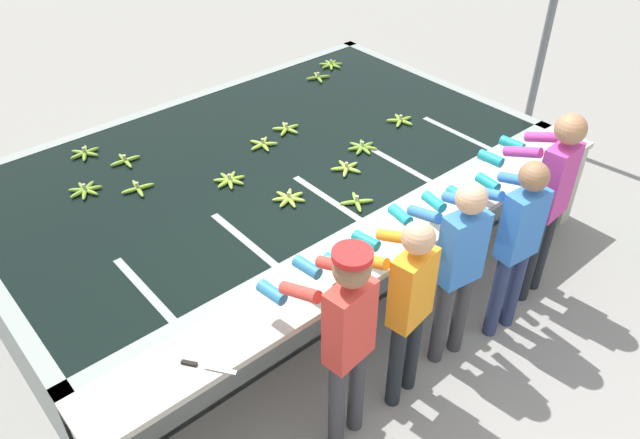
% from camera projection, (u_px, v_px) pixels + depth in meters
% --- Properties ---
extents(ground_plane, '(80.00, 80.00, 0.00)m').
position_uv_depth(ground_plane, '(404.00, 340.00, 5.08)').
color(ground_plane, gray).
rests_on(ground_plane, ground).
extents(wash_tank, '(4.98, 2.90, 0.91)m').
position_uv_depth(wash_tank, '(263.00, 195.00, 5.95)').
color(wash_tank, gray).
rests_on(wash_tank, ground).
extents(work_ledge, '(4.98, 0.45, 0.91)m').
position_uv_depth(work_ledge, '(389.00, 266.00, 4.82)').
color(work_ledge, '#B7B2A3').
rests_on(work_ledge, ground).
extents(worker_0, '(0.46, 0.74, 1.67)m').
position_uv_depth(worker_0, '(345.00, 332.00, 3.79)').
color(worker_0, '#38383D').
rests_on(worker_0, ground).
extents(worker_1, '(0.47, 0.73, 1.59)m').
position_uv_depth(worker_1, '(406.00, 299.00, 4.12)').
color(worker_1, '#1E2328').
rests_on(worker_1, ground).
extents(worker_2, '(0.47, 0.73, 1.61)m').
position_uv_depth(worker_2, '(457.00, 259.00, 4.42)').
color(worker_2, '#38383D').
rests_on(worker_2, ground).
extents(worker_3, '(0.46, 0.73, 1.61)m').
position_uv_depth(worker_3, '(515.00, 235.00, 4.65)').
color(worker_3, navy).
rests_on(worker_3, ground).
extents(worker_4, '(0.44, 0.73, 1.75)m').
position_uv_depth(worker_4, '(549.00, 192.00, 4.92)').
color(worker_4, '#1E2328').
rests_on(worker_4, ground).
extents(banana_bunch_floating_0, '(0.27, 0.28, 0.08)m').
position_uv_depth(banana_bunch_floating_0, '(263.00, 144.00, 5.78)').
color(banana_bunch_floating_0, '#93BC3D').
rests_on(banana_bunch_floating_0, wash_tank).
extents(banana_bunch_floating_1, '(0.28, 0.28, 0.08)m').
position_uv_depth(banana_bunch_floating_1, '(85.00, 190.00, 5.18)').
color(banana_bunch_floating_1, '#75A333').
rests_on(banana_bunch_floating_1, wash_tank).
extents(banana_bunch_floating_2, '(0.28, 0.27, 0.08)m').
position_uv_depth(banana_bunch_floating_2, '(85.00, 153.00, 5.65)').
color(banana_bunch_floating_2, '#75A333').
rests_on(banana_bunch_floating_2, wash_tank).
extents(banana_bunch_floating_3, '(0.27, 0.28, 0.08)m').
position_uv_depth(banana_bunch_floating_3, '(362.00, 147.00, 5.73)').
color(banana_bunch_floating_3, '#75A333').
rests_on(banana_bunch_floating_3, wash_tank).
extents(banana_bunch_floating_4, '(0.27, 0.28, 0.08)m').
position_uv_depth(banana_bunch_floating_4, '(400.00, 120.00, 6.15)').
color(banana_bunch_floating_4, '#8CB738').
rests_on(banana_bunch_floating_4, wash_tank).
extents(banana_bunch_floating_5, '(0.27, 0.28, 0.08)m').
position_uv_depth(banana_bunch_floating_5, '(286.00, 129.00, 6.01)').
color(banana_bunch_floating_5, '#93BC3D').
rests_on(banana_bunch_floating_5, wash_tank).
extents(banana_bunch_floating_6, '(0.27, 0.28, 0.08)m').
position_uv_depth(banana_bunch_floating_6, '(331.00, 65.00, 7.23)').
color(banana_bunch_floating_6, '#75A333').
rests_on(banana_bunch_floating_6, wash_tank).
extents(banana_bunch_floating_7, '(0.28, 0.28, 0.08)m').
position_uv_depth(banana_bunch_floating_7, '(125.00, 161.00, 5.55)').
color(banana_bunch_floating_7, '#7FAD33').
rests_on(banana_bunch_floating_7, wash_tank).
extents(banana_bunch_floating_8, '(0.28, 0.28, 0.08)m').
position_uv_depth(banana_bunch_floating_8, '(289.00, 198.00, 5.08)').
color(banana_bunch_floating_8, '#9EC642').
rests_on(banana_bunch_floating_8, wash_tank).
extents(banana_bunch_floating_9, '(0.28, 0.28, 0.08)m').
position_uv_depth(banana_bunch_floating_9, '(138.00, 188.00, 5.20)').
color(banana_bunch_floating_9, '#7FAD33').
rests_on(banana_bunch_floating_9, wash_tank).
extents(banana_bunch_floating_10, '(0.26, 0.26, 0.08)m').
position_uv_depth(banana_bunch_floating_10, '(357.00, 202.00, 5.04)').
color(banana_bunch_floating_10, '#7FAD33').
rests_on(banana_bunch_floating_10, wash_tank).
extents(banana_bunch_floating_11, '(0.28, 0.28, 0.08)m').
position_uv_depth(banana_bunch_floating_11, '(230.00, 180.00, 5.30)').
color(banana_bunch_floating_11, '#8CB738').
rests_on(banana_bunch_floating_11, wash_tank).
extents(banana_bunch_floating_12, '(0.27, 0.28, 0.08)m').
position_uv_depth(banana_bunch_floating_12, '(346.00, 168.00, 5.45)').
color(banana_bunch_floating_12, '#9EC642').
rests_on(banana_bunch_floating_12, wash_tank).
extents(banana_bunch_floating_13, '(0.27, 0.27, 0.08)m').
position_uv_depth(banana_bunch_floating_13, '(318.00, 77.00, 6.95)').
color(banana_bunch_floating_13, '#75A333').
rests_on(banana_bunch_floating_13, wash_tank).
extents(knife_0, '(0.23, 0.30, 0.02)m').
position_uv_depth(knife_0, '(200.00, 365.00, 3.71)').
color(knife_0, silver).
rests_on(knife_0, work_ledge).
extents(knife_1, '(0.34, 0.13, 0.02)m').
position_uv_depth(knife_1, '(338.00, 283.00, 4.29)').
color(knife_1, silver).
rests_on(knife_1, work_ledge).
extents(support_post_right, '(0.09, 0.09, 3.20)m').
position_uv_depth(support_post_right, '(552.00, 7.00, 6.79)').
color(support_post_right, slate).
rests_on(support_post_right, ground).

